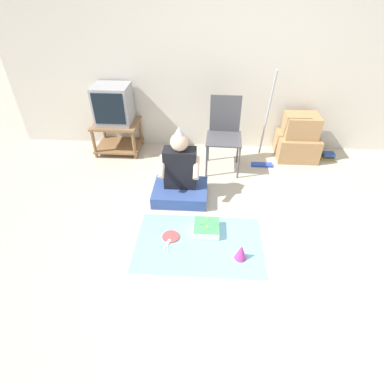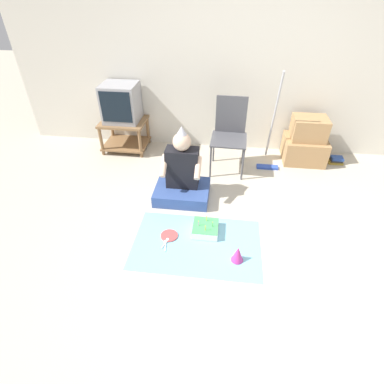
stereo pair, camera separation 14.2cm
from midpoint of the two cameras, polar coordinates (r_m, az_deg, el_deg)
The scene contains 15 objects.
ground_plane at distance 2.86m, azimuth 11.35°, elevation -12.48°, with size 16.00×16.00×0.00m, color #BCB29E.
wall_back at distance 4.19m, azimuth 12.43°, elevation 24.14°, with size 6.40×0.06×2.55m.
tv_stand at distance 4.46m, azimuth -11.75°, elevation 11.08°, with size 0.62×0.51×0.43m.
tv at distance 4.31m, azimuth -12.41°, elevation 16.26°, with size 0.46×0.43×0.50m.
folding_chair at distance 3.85m, azimuth 8.27°, elevation 11.50°, with size 0.45×0.45×0.91m.
cardboard_box_stack at distance 4.37m, azimuth 21.71°, elevation 8.78°, with size 0.54×0.48×0.61m.
dust_mop at distance 4.06m, azimuth 15.77°, elevation 9.48°, with size 0.28×0.37×1.25m.
book_pile at distance 4.58m, azimuth 26.57°, elevation 5.43°, with size 0.19×0.13×0.09m.
person_seated at distance 3.36m, azimuth -0.66°, elevation 2.74°, with size 0.61×0.49×0.86m.
party_cloth at distance 2.93m, azimuth 2.29°, elevation -9.82°, with size 1.22×0.79×0.01m.
birthday_cake at distance 3.02m, azimuth 3.92°, elevation -6.97°, with size 0.25×0.25×0.15m.
party_hat_blue at distance 2.77m, azimuth 10.19°, elevation -11.58°, with size 0.11×0.11×0.16m.
paper_plate at distance 3.00m, azimuth -3.00°, elevation -8.31°, with size 0.17×0.17×0.01m.
plastic_spoon_near at distance 2.95m, azimuth -3.45°, elevation -9.27°, with size 0.06×0.14×0.01m.
plastic_spoon_far at distance 2.93m, azimuth -3.67°, elevation -9.65°, with size 0.04×0.14×0.01m.
Camera 2 is at (-0.25, -1.87, 2.13)m, focal length 28.00 mm.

